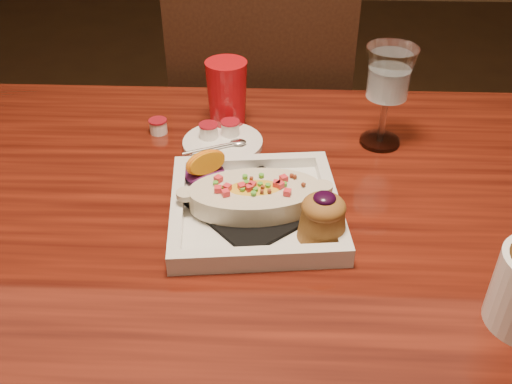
{
  "coord_description": "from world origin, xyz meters",
  "views": [
    {
      "loc": [
        0.04,
        -0.64,
        1.27
      ],
      "look_at": [
        0.01,
        0.05,
        0.77
      ],
      "focal_mm": 40.0,
      "sensor_mm": 36.0,
      "label": 1
    }
  ],
  "objects_px": {
    "table": "(248,272)",
    "goblet": "(389,79)",
    "saucer": "(221,140)",
    "plate": "(262,203)",
    "red_tumbler": "(227,95)",
    "chair_far": "(261,144)"
  },
  "relations": [
    {
      "from": "table",
      "to": "goblet",
      "type": "height_order",
      "value": "goblet"
    },
    {
      "from": "table",
      "to": "saucer",
      "type": "relative_size",
      "value": 10.69
    },
    {
      "from": "plate",
      "to": "red_tumbler",
      "type": "relative_size",
      "value": 2.15
    },
    {
      "from": "goblet",
      "to": "saucer",
      "type": "xyz_separation_m",
      "value": [
        -0.28,
        -0.02,
        -0.11
      ]
    },
    {
      "from": "table",
      "to": "goblet",
      "type": "relative_size",
      "value": 8.49
    },
    {
      "from": "goblet",
      "to": "red_tumbler",
      "type": "xyz_separation_m",
      "value": [
        -0.27,
        0.05,
        -0.06
      ]
    },
    {
      "from": "chair_far",
      "to": "red_tumbler",
      "type": "distance_m",
      "value": 0.46
    },
    {
      "from": "table",
      "to": "plate",
      "type": "bearing_deg",
      "value": 37.31
    },
    {
      "from": "goblet",
      "to": "saucer",
      "type": "height_order",
      "value": "goblet"
    },
    {
      "from": "table",
      "to": "red_tumbler",
      "type": "distance_m",
      "value": 0.34
    },
    {
      "from": "goblet",
      "to": "plate",
      "type": "bearing_deg",
      "value": -132.25
    },
    {
      "from": "chair_far",
      "to": "plate",
      "type": "distance_m",
      "value": 0.67
    },
    {
      "from": "red_tumbler",
      "to": "table",
      "type": "bearing_deg",
      "value": -79.87
    },
    {
      "from": "red_tumbler",
      "to": "goblet",
      "type": "bearing_deg",
      "value": -11.12
    },
    {
      "from": "saucer",
      "to": "red_tumbler",
      "type": "distance_m",
      "value": 0.09
    },
    {
      "from": "plate",
      "to": "table",
      "type": "bearing_deg",
      "value": -148.82
    },
    {
      "from": "goblet",
      "to": "table",
      "type": "bearing_deg",
      "value": -133.09
    },
    {
      "from": "table",
      "to": "saucer",
      "type": "height_order",
      "value": "saucer"
    },
    {
      "from": "table",
      "to": "saucer",
      "type": "bearing_deg",
      "value": 104.77
    },
    {
      "from": "goblet",
      "to": "saucer",
      "type": "relative_size",
      "value": 1.26
    },
    {
      "from": "chair_far",
      "to": "saucer",
      "type": "distance_m",
      "value": 0.49
    },
    {
      "from": "chair_far",
      "to": "saucer",
      "type": "bearing_deg",
      "value": 82.03
    }
  ]
}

